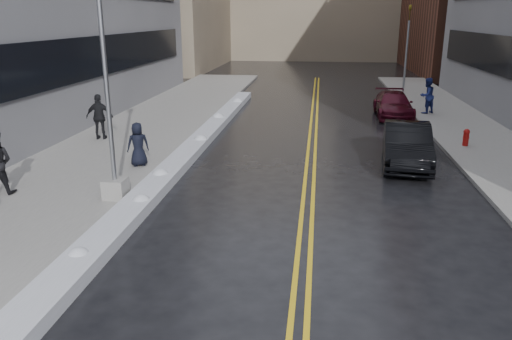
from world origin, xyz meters
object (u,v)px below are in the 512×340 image
(pedestrian_c, at_px, (138,144))
(car_black, at_px, (407,145))
(pedestrian_d, at_px, (100,117))
(lamppost, at_px, (110,121))
(pedestrian_east, at_px, (427,96))
(car_maroon, at_px, (393,105))
(fire_hydrant, at_px, (466,136))
(traffic_signal, at_px, (407,48))

(pedestrian_c, bearing_deg, car_black, 162.33)
(pedestrian_d, bearing_deg, car_black, 163.05)
(lamppost, xyz_separation_m, pedestrian_c, (-0.49, 3.40, -1.57))
(pedestrian_east, distance_m, car_maroon, 2.03)
(lamppost, xyz_separation_m, pedestrian_d, (-3.63, 7.22, -1.37))
(lamppost, relative_size, car_black, 1.59)
(pedestrian_east, bearing_deg, fire_hydrant, 54.79)
(pedestrian_d, relative_size, pedestrian_east, 1.01)
(pedestrian_d, xyz_separation_m, pedestrian_east, (15.70, 8.24, -0.01))
(pedestrian_c, relative_size, car_maroon, 0.34)
(pedestrian_d, distance_m, car_black, 13.17)
(car_black, bearing_deg, fire_hydrant, 49.43)
(lamppost, height_order, car_black, lamppost)
(traffic_signal, bearing_deg, pedestrian_d, -136.23)
(fire_hydrant, relative_size, pedestrian_east, 0.37)
(lamppost, distance_m, fire_hydrant, 14.81)
(pedestrian_east, bearing_deg, pedestrian_c, 6.88)
(pedestrian_c, xyz_separation_m, pedestrian_east, (12.56, 12.06, 0.19))
(pedestrian_c, xyz_separation_m, pedestrian_d, (-3.14, 3.82, 0.20))
(traffic_signal, relative_size, pedestrian_east, 3.00)
(pedestrian_c, xyz_separation_m, car_maroon, (10.67, 11.48, -0.27))
(lamppost, relative_size, traffic_signal, 1.27)
(lamppost, bearing_deg, car_black, 29.03)
(pedestrian_c, distance_m, car_maroon, 15.68)
(car_maroon, bearing_deg, car_black, -94.28)
(fire_hydrant, distance_m, traffic_signal, 14.30)
(pedestrian_d, xyz_separation_m, car_black, (13.01, -2.01, -0.37))
(lamppost, xyz_separation_m, traffic_signal, (11.80, 22.00, 0.87))
(traffic_signal, distance_m, pedestrian_d, 21.49)
(lamppost, xyz_separation_m, pedestrian_east, (12.07, 15.46, -1.38))
(traffic_signal, bearing_deg, pedestrian_c, -123.45)
(car_black, bearing_deg, lamppost, -145.26)
(fire_hydrant, height_order, pedestrian_c, pedestrian_c)
(lamppost, height_order, pedestrian_d, lamppost)
(lamppost, xyz_separation_m, car_maroon, (10.18, 14.88, -1.85))
(pedestrian_d, height_order, car_maroon, pedestrian_d)
(fire_hydrant, xyz_separation_m, pedestrian_east, (-0.23, 7.46, 0.60))
(pedestrian_c, distance_m, pedestrian_d, 4.95)
(pedestrian_c, height_order, pedestrian_d, pedestrian_d)
(pedestrian_d, distance_m, car_maroon, 15.80)
(fire_hydrant, relative_size, pedestrian_c, 0.45)
(fire_hydrant, relative_size, car_maroon, 0.15)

